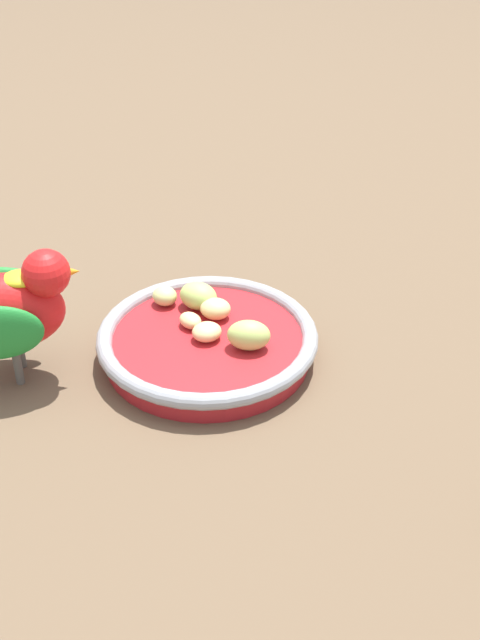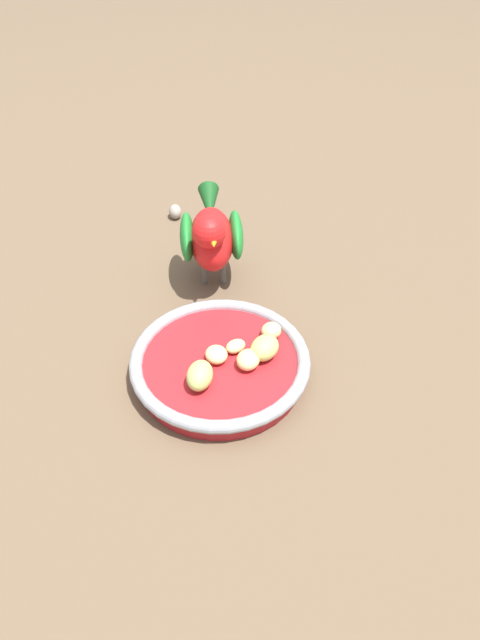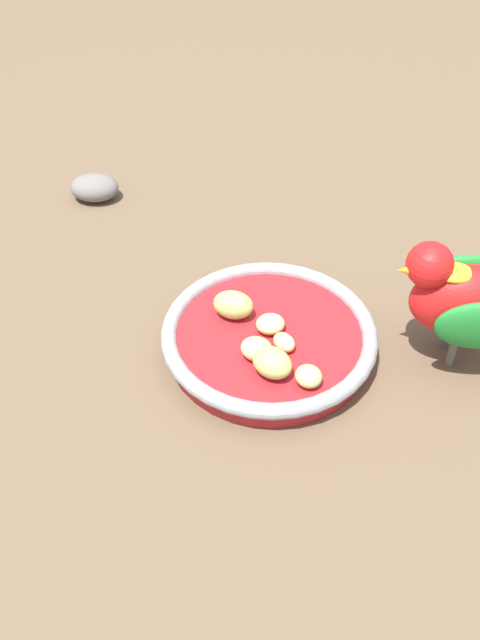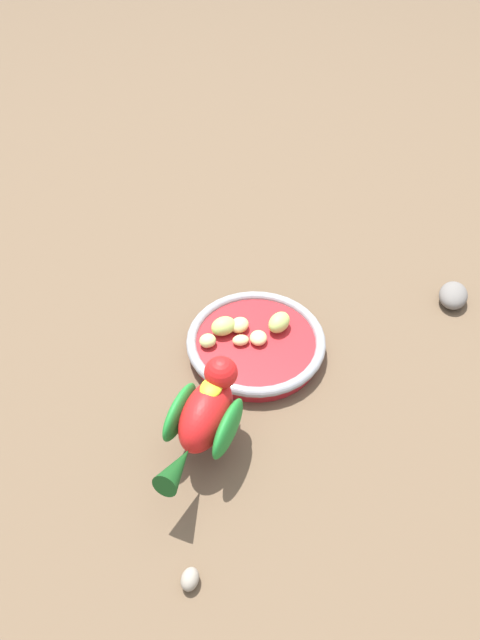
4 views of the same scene
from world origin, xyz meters
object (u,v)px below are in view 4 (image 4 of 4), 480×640
object	(u,v)px
apple_piece_1	(258,338)
pebble_0	(191,579)
apple_piece_2	(243,325)
apple_piece_5	(208,341)
feeding_bowl	(256,344)
apple_piece_0	(223,326)
apple_piece_3	(279,322)
apple_piece_4	(241,340)
rock_large	(453,295)
parrot	(205,415)

from	to	relation	value
apple_piece_1	pebble_0	distance (m)	0.35
apple_piece_2	apple_piece_5	world-z (taller)	apple_piece_2
feeding_bowl	apple_piece_5	world-z (taller)	apple_piece_5
apple_piece_0	apple_piece_5	size ratio (longest dim) A/B	1.54
apple_piece_2	apple_piece_3	xyz separation A→B (m)	(0.05, 0.01, 0.00)
feeding_bowl	pebble_0	size ratio (longest dim) A/B	8.07
apple_piece_0	apple_piece_2	size ratio (longest dim) A/B	1.28
apple_piece_4	pebble_0	distance (m)	0.34
feeding_bowl	rock_large	bearing A→B (deg)	26.66
apple_piece_1	parrot	bearing A→B (deg)	-104.39
apple_piece_2	apple_piece_5	size ratio (longest dim) A/B	1.20
apple_piece_0	rock_large	xyz separation A→B (m)	(0.36, 0.14, -0.02)
apple_piece_5	feeding_bowl	bearing A→B (deg)	15.49
pebble_0	apple_piece_0	bearing A→B (deg)	93.74
apple_piece_4	apple_piece_3	bearing A→B (deg)	35.66
apple_piece_0	apple_piece_1	size ratio (longest dim) A/B	1.38
apple_piece_1	rock_large	distance (m)	0.34
apple_piece_3	apple_piece_5	bearing A→B (deg)	-154.39
apple_piece_1	rock_large	bearing A→B (deg)	27.21
apple_piece_2	parrot	distance (m)	0.20
apple_piece_4	parrot	world-z (taller)	parrot
feeding_bowl	apple_piece_0	bearing A→B (deg)	169.33
apple_piece_0	rock_large	size ratio (longest dim) A/B	0.64
apple_piece_3	pebble_0	distance (m)	0.39
apple_piece_4	apple_piece_5	distance (m)	0.05
apple_piece_3	apple_piece_2	bearing A→B (deg)	-170.36
apple_piece_0	apple_piece_3	xyz separation A→B (m)	(0.08, 0.02, 0.00)
apple_piece_3	apple_piece_1	bearing A→B (deg)	-131.85
apple_piece_0	apple_piece_5	xyz separation A→B (m)	(-0.02, -0.03, -0.00)
feeding_bowl	pebble_0	distance (m)	0.35
apple_piece_2	apple_piece_4	bearing A→B (deg)	-87.50
apple_piece_2	apple_piece_5	bearing A→B (deg)	-139.91
apple_piece_0	apple_piece_4	size ratio (longest dim) A/B	1.56
apple_piece_1	apple_piece_2	distance (m)	0.03
rock_large	apple_piece_0	bearing A→B (deg)	-158.00
apple_piece_2	apple_piece_4	xyz separation A→B (m)	(0.00, -0.03, -0.00)
apple_piece_4	rock_large	distance (m)	0.37
apple_piece_5	apple_piece_3	bearing A→B (deg)	25.61
parrot	apple_piece_4	bearing A→B (deg)	6.77
apple_piece_1	apple_piece_2	xyz separation A→B (m)	(-0.03, 0.02, 0.00)
apple_piece_5	pebble_0	distance (m)	0.34
feeding_bowl	apple_piece_2	size ratio (longest dim) A/B	6.96
apple_piece_2	pebble_0	size ratio (longest dim) A/B	1.16
apple_piece_4	apple_piece_5	size ratio (longest dim) A/B	0.99
apple_piece_3	apple_piece_5	world-z (taller)	apple_piece_3
feeding_bowl	apple_piece_2	distance (m)	0.03
apple_piece_0	apple_piece_3	bearing A→B (deg)	13.37
parrot	apple_piece_0	bearing A→B (deg)	16.25
apple_piece_1	pebble_0	size ratio (longest dim) A/B	1.08
feeding_bowl	apple_piece_4	xyz separation A→B (m)	(-0.02, -0.01, 0.01)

